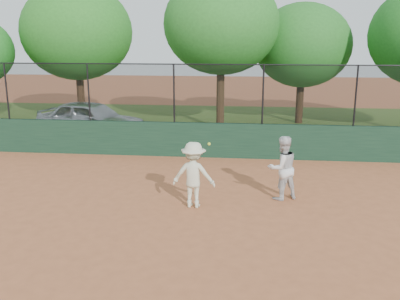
# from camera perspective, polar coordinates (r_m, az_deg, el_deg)

# --- Properties ---
(ground) EXTENTS (80.00, 80.00, 0.00)m
(ground) POSITION_cam_1_polar(r_m,az_deg,el_deg) (10.02, -6.00, -9.64)
(ground) COLOR #AB5D37
(ground) RESTS_ON ground
(back_wall) EXTENTS (26.00, 0.20, 1.20)m
(back_wall) POSITION_cam_1_polar(r_m,az_deg,el_deg) (15.47, -1.43, 1.34)
(back_wall) COLOR #1B3B26
(back_wall) RESTS_ON ground
(grass_strip) EXTENTS (36.00, 12.00, 0.01)m
(grass_strip) POSITION_cam_1_polar(r_m,az_deg,el_deg) (21.43, 0.69, 3.31)
(grass_strip) COLOR #2E4A17
(grass_strip) RESTS_ON ground
(parked_car) EXTENTS (4.81, 2.78, 1.54)m
(parked_car) POSITION_cam_1_polar(r_m,az_deg,el_deg) (18.96, -13.77, 3.84)
(parked_car) COLOR silver
(parked_car) RESTS_ON ground
(player_second) EXTENTS (1.00, 0.92, 1.65)m
(player_second) POSITION_cam_1_polar(r_m,az_deg,el_deg) (11.50, 10.48, -2.26)
(player_second) COLOR silver
(player_second) RESTS_ON ground
(player_main) EXTENTS (1.09, 0.68, 1.69)m
(player_main) POSITION_cam_1_polar(r_m,az_deg,el_deg) (10.79, -0.82, -3.19)
(player_main) COLOR beige
(player_main) RESTS_ON ground
(fence_assembly) EXTENTS (26.00, 0.06, 2.00)m
(fence_assembly) POSITION_cam_1_polar(r_m,az_deg,el_deg) (15.19, -1.58, 7.37)
(fence_assembly) COLOR black
(fence_assembly) RESTS_ON back_wall
(tree_1) EXTENTS (5.28, 4.80, 6.60)m
(tree_1) POSITION_cam_1_polar(r_m,az_deg,el_deg) (22.63, -15.50, 14.37)
(tree_1) COLOR #422816
(tree_1) RESTS_ON ground
(tree_2) EXTENTS (5.01, 4.55, 6.77)m
(tree_2) POSITION_cam_1_polar(r_m,az_deg,el_deg) (19.94, 2.73, 15.75)
(tree_2) COLOR #482F19
(tree_2) RESTS_ON ground
(tree_3) EXTENTS (4.54, 4.13, 5.66)m
(tree_3) POSITION_cam_1_polar(r_m,az_deg,el_deg) (21.96, 13.01, 12.91)
(tree_3) COLOR #382412
(tree_3) RESTS_ON ground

